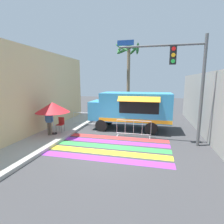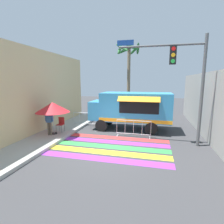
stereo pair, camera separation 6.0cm
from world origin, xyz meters
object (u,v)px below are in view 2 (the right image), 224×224
food_truck (130,108)px  folding_chair (61,123)px  vendor_person (49,119)px  barricade_side (85,119)px  traffic_signal_pole (184,72)px  palm_tree (128,63)px  patio_umbrella (53,107)px  barricade_front (133,129)px

food_truck → folding_chair: food_truck is taller
vendor_person → barricade_side: bearing=75.7°
traffic_signal_pole → vendor_person: size_ratio=3.32×
traffic_signal_pole → palm_tree: bearing=120.9°
barricade_side → folding_chair: bearing=-106.4°
barricade_side → palm_tree: bearing=53.8°
traffic_signal_pole → patio_umbrella: bearing=-177.3°
barricade_side → traffic_signal_pole: bearing=-22.0°
vendor_person → barricade_side: (0.96, 3.30, -0.63)m
barricade_front → food_truck: bearing=105.8°
vendor_person → barricade_side: size_ratio=0.88×
traffic_signal_pole → barricade_side: (-6.61, 2.67, -3.37)m
food_truck → barricade_front: (0.48, -1.71, -1.06)m
patio_umbrella → barricade_side: size_ratio=1.06×
vendor_person → barricade_side: 3.50m
barricade_front → palm_tree: palm_tree is taller
food_truck → barricade_side: food_truck is taller
vendor_person → barricade_front: (4.95, 1.38, -0.62)m
folding_chair → barricade_side: folding_chair is taller
traffic_signal_pole → folding_chair: traffic_signal_pole is taller
barricade_front → palm_tree: size_ratio=0.31×
vendor_person → traffic_signal_pole: bearing=6.8°
barricade_side → palm_tree: 6.53m
vendor_person → barricade_front: vendor_person is taller
traffic_signal_pole → barricade_front: (-2.62, 0.74, -3.36)m
folding_chair → palm_tree: bearing=58.6°
patio_umbrella → barricade_front: patio_umbrella is taller
traffic_signal_pole → palm_tree: (-3.85, 6.44, 1.20)m
vendor_person → palm_tree: palm_tree is taller
food_truck → patio_umbrella: 5.19m
traffic_signal_pole → vendor_person: bearing=-175.2°
patio_umbrella → barricade_front: 5.14m
vendor_person → barricade_front: bearing=17.6°
barricade_front → barricade_side: 4.43m
food_truck → patio_umbrella: size_ratio=2.74×
folding_chair → vendor_person: (-0.25, -0.89, 0.41)m
folding_chair → barricade_front: folding_chair is taller
traffic_signal_pole → barricade_front: traffic_signal_pole is taller
vendor_person → barricade_front: 5.18m
food_truck → barricade_front: 2.07m
patio_umbrella → folding_chair: patio_umbrella is taller
barricade_side → palm_tree: palm_tree is taller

